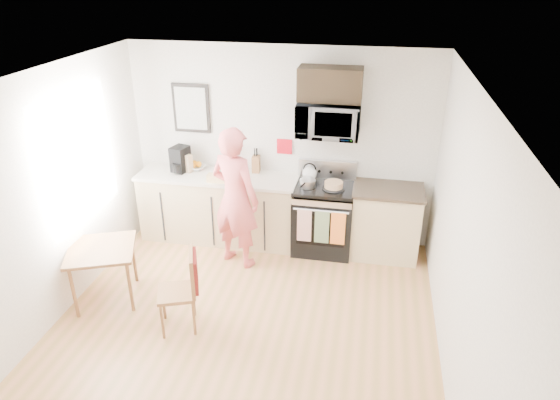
% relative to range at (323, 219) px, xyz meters
% --- Properties ---
extents(floor, '(4.60, 4.60, 0.00)m').
position_rel_range_xyz_m(floor, '(-0.63, -1.98, -0.44)').
color(floor, '#A77C40').
rests_on(floor, ground).
extents(back_wall, '(4.00, 0.04, 2.60)m').
position_rel_range_xyz_m(back_wall, '(-0.63, 0.32, 0.86)').
color(back_wall, beige).
rests_on(back_wall, floor).
extents(left_wall, '(0.04, 4.60, 2.60)m').
position_rel_range_xyz_m(left_wall, '(-2.63, -1.98, 0.86)').
color(left_wall, beige).
rests_on(left_wall, floor).
extents(right_wall, '(0.04, 4.60, 2.60)m').
position_rel_range_xyz_m(right_wall, '(1.37, -1.98, 0.86)').
color(right_wall, beige).
rests_on(right_wall, floor).
extents(ceiling, '(4.00, 4.60, 0.04)m').
position_rel_range_xyz_m(ceiling, '(-0.63, -1.98, 2.16)').
color(ceiling, silver).
rests_on(ceiling, back_wall).
extents(window, '(0.06, 1.40, 1.50)m').
position_rel_range_xyz_m(window, '(-2.59, -1.18, 1.11)').
color(window, white).
rests_on(window, left_wall).
extents(cabinet_left, '(2.10, 0.60, 0.90)m').
position_rel_range_xyz_m(cabinet_left, '(-1.43, 0.02, 0.01)').
color(cabinet_left, '#D3B587').
rests_on(cabinet_left, floor).
extents(countertop_left, '(2.14, 0.64, 0.04)m').
position_rel_range_xyz_m(countertop_left, '(-1.43, 0.02, 0.48)').
color(countertop_left, beige).
rests_on(countertop_left, cabinet_left).
extents(cabinet_right, '(0.84, 0.60, 0.90)m').
position_rel_range_xyz_m(cabinet_right, '(0.80, 0.02, 0.01)').
color(cabinet_right, '#D3B587').
rests_on(cabinet_right, floor).
extents(countertop_right, '(0.88, 0.64, 0.04)m').
position_rel_range_xyz_m(countertop_right, '(0.80, 0.02, 0.48)').
color(countertop_right, black).
rests_on(countertop_right, cabinet_right).
extents(range, '(0.76, 0.70, 1.16)m').
position_rel_range_xyz_m(range, '(0.00, 0.00, 0.00)').
color(range, black).
rests_on(range, floor).
extents(microwave, '(0.76, 0.51, 0.42)m').
position_rel_range_xyz_m(microwave, '(-0.00, 0.10, 1.32)').
color(microwave, silver).
rests_on(microwave, back_wall).
extents(upper_cabinet, '(0.76, 0.35, 0.40)m').
position_rel_range_xyz_m(upper_cabinet, '(-0.00, 0.15, 1.74)').
color(upper_cabinet, black).
rests_on(upper_cabinet, back_wall).
extents(wall_art, '(0.50, 0.04, 0.65)m').
position_rel_range_xyz_m(wall_art, '(-1.83, 0.30, 1.31)').
color(wall_art, black).
rests_on(wall_art, back_wall).
extents(wall_trivet, '(0.20, 0.02, 0.20)m').
position_rel_range_xyz_m(wall_trivet, '(-0.58, 0.31, 0.86)').
color(wall_trivet, red).
rests_on(wall_trivet, back_wall).
extents(person, '(0.77, 0.64, 1.80)m').
position_rel_range_xyz_m(person, '(-1.03, -0.53, 0.46)').
color(person, '#D63C3A').
rests_on(person, floor).
extents(dining_table, '(0.79, 0.79, 0.66)m').
position_rel_range_xyz_m(dining_table, '(-2.28, -1.56, 0.15)').
color(dining_table, brown).
rests_on(dining_table, floor).
extents(chair, '(0.51, 0.49, 0.89)m').
position_rel_range_xyz_m(chair, '(-1.18, -1.84, 0.14)').
color(chair, brown).
rests_on(chair, floor).
extents(knife_block, '(0.11, 0.15, 0.22)m').
position_rel_range_xyz_m(knife_block, '(-0.95, 0.24, 0.61)').
color(knife_block, brown).
rests_on(knife_block, countertop_left).
extents(utensil_crock, '(0.12, 0.12, 0.35)m').
position_rel_range_xyz_m(utensil_crock, '(-1.24, 0.24, 0.64)').
color(utensil_crock, red).
rests_on(utensil_crock, countertop_left).
extents(fruit_bowl, '(0.29, 0.29, 0.11)m').
position_rel_range_xyz_m(fruit_bowl, '(-1.77, 0.17, 0.55)').
color(fruit_bowl, silver).
rests_on(fruit_bowl, countertop_left).
extents(milk_carton, '(0.12, 0.12, 0.24)m').
position_rel_range_xyz_m(milk_carton, '(-1.84, 0.07, 0.62)').
color(milk_carton, tan).
rests_on(milk_carton, countertop_left).
extents(coffee_maker, '(0.25, 0.31, 0.34)m').
position_rel_range_xyz_m(coffee_maker, '(-1.95, 0.07, 0.66)').
color(coffee_maker, black).
rests_on(coffee_maker, countertop_left).
extents(bread_bag, '(0.26, 0.12, 0.10)m').
position_rel_range_xyz_m(bread_bag, '(-1.36, -0.18, 0.55)').
color(bread_bag, tan).
rests_on(bread_bag, countertop_left).
extents(cake, '(0.28, 0.28, 0.09)m').
position_rel_range_xyz_m(cake, '(0.12, -0.08, 0.53)').
color(cake, black).
rests_on(cake, range).
extents(kettle, '(0.19, 0.19, 0.24)m').
position_rel_range_xyz_m(kettle, '(-0.21, 0.13, 0.59)').
color(kettle, silver).
rests_on(kettle, range).
extents(pot, '(0.20, 0.33, 0.10)m').
position_rel_range_xyz_m(pot, '(-0.21, -0.08, 0.54)').
color(pot, silver).
rests_on(pot, range).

